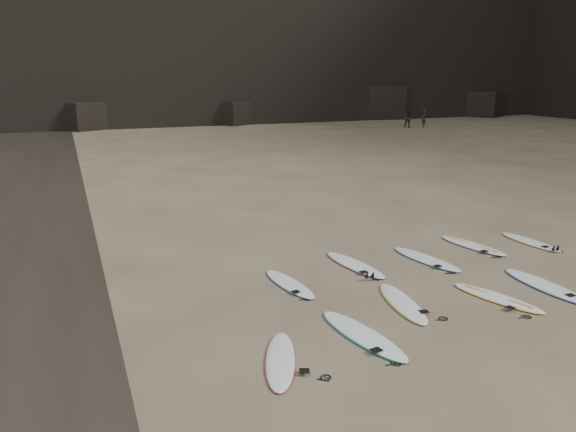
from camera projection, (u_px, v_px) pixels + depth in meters
name	position (u px, v px, depth m)	size (l,w,h in m)	color
ground	(442.00, 305.00, 12.74)	(240.00, 240.00, 0.00)	#897559
surfboard_0	(280.00, 360.00, 10.24)	(0.53, 2.22, 0.08)	white
surfboard_1	(363.00, 334.00, 11.21)	(0.63, 2.61, 0.09)	white
surfboard_2	(402.00, 303.00, 12.76)	(0.57, 2.39, 0.09)	white
surfboard_3	(497.00, 298.00, 13.05)	(0.56, 2.32, 0.08)	white
surfboard_4	(546.00, 286.00, 13.76)	(0.63, 2.65, 0.10)	white
surfboard_5	(289.00, 284.00, 13.91)	(0.54, 2.23, 0.08)	white
surfboard_6	(355.00, 265.00, 15.27)	(0.60, 2.48, 0.09)	white
surfboard_7	(426.00, 259.00, 15.73)	(0.60, 2.50, 0.09)	white
surfboard_8	(473.00, 245.00, 16.95)	(0.58, 2.41, 0.09)	white
surfboard_9	(530.00, 242.00, 17.33)	(0.54, 2.26, 0.08)	white
person_a	(424.00, 118.00, 52.96)	(0.61, 0.40, 1.68)	black
person_b	(408.00, 118.00, 52.50)	(0.89, 0.69, 1.82)	black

